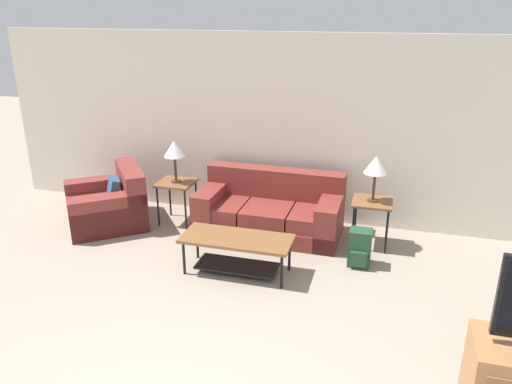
{
  "coord_description": "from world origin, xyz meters",
  "views": [
    {
      "loc": [
        1.43,
        -2.04,
        2.93
      ],
      "look_at": [
        -0.09,
        3.4,
        0.8
      ],
      "focal_mm": 35.0,
      "sensor_mm": 36.0,
      "label": 1
    }
  ],
  "objects_px": {
    "coffee_table": "(237,247)",
    "side_table_right": "(372,206)",
    "table_lamp_right": "(376,166)",
    "backpack": "(360,248)",
    "couch": "(270,212)",
    "table_lamp_left": "(174,150)",
    "armchair": "(109,205)",
    "side_table_left": "(176,187)"
  },
  "relations": [
    {
      "from": "couch",
      "to": "armchair",
      "type": "bearing_deg",
      "value": -171.39
    },
    {
      "from": "table_lamp_left",
      "to": "table_lamp_right",
      "type": "height_order",
      "value": "same"
    },
    {
      "from": "side_table_left",
      "to": "side_table_right",
      "type": "bearing_deg",
      "value": 0.0
    },
    {
      "from": "coffee_table",
      "to": "couch",
      "type": "bearing_deg",
      "value": 85.38
    },
    {
      "from": "side_table_left",
      "to": "backpack",
      "type": "height_order",
      "value": "side_table_left"
    },
    {
      "from": "side_table_left",
      "to": "table_lamp_right",
      "type": "xyz_separation_m",
      "value": [
        2.68,
        0.0,
        0.53
      ]
    },
    {
      "from": "couch",
      "to": "side_table_left",
      "type": "distance_m",
      "value": 1.36
    },
    {
      "from": "couch",
      "to": "side_table_left",
      "type": "xyz_separation_m",
      "value": [
        -1.34,
        -0.05,
        0.25
      ]
    },
    {
      "from": "side_table_right",
      "to": "backpack",
      "type": "xyz_separation_m",
      "value": [
        -0.09,
        -0.58,
        -0.32
      ]
    },
    {
      "from": "backpack",
      "to": "table_lamp_left",
      "type": "bearing_deg",
      "value": 167.32
    },
    {
      "from": "couch",
      "to": "coffee_table",
      "type": "relative_size",
      "value": 1.52
    },
    {
      "from": "armchair",
      "to": "table_lamp_right",
      "type": "bearing_deg",
      "value": 4.7
    },
    {
      "from": "table_lamp_right",
      "to": "couch",
      "type": "bearing_deg",
      "value": 178.03
    },
    {
      "from": "side_table_left",
      "to": "backpack",
      "type": "bearing_deg",
      "value": -12.68
    },
    {
      "from": "coffee_table",
      "to": "table_lamp_right",
      "type": "relative_size",
      "value": 2.15
    },
    {
      "from": "couch",
      "to": "side_table_right",
      "type": "xyz_separation_m",
      "value": [
        1.34,
        -0.05,
        0.25
      ]
    },
    {
      "from": "coffee_table",
      "to": "table_lamp_right",
      "type": "bearing_deg",
      "value": 38.34
    },
    {
      "from": "couch",
      "to": "backpack",
      "type": "distance_m",
      "value": 1.41
    },
    {
      "from": "side_table_right",
      "to": "side_table_left",
      "type": "bearing_deg",
      "value": 180.0
    },
    {
      "from": "table_lamp_left",
      "to": "coffee_table",
      "type": "bearing_deg",
      "value": -42.34
    },
    {
      "from": "coffee_table",
      "to": "table_lamp_left",
      "type": "distance_m",
      "value": 1.84
    },
    {
      "from": "armchair",
      "to": "backpack",
      "type": "bearing_deg",
      "value": -4.7
    },
    {
      "from": "armchair",
      "to": "coffee_table",
      "type": "bearing_deg",
      "value": -21.25
    },
    {
      "from": "armchair",
      "to": "side_table_left",
      "type": "distance_m",
      "value": 0.99
    },
    {
      "from": "couch",
      "to": "armchair",
      "type": "height_order",
      "value": "couch"
    },
    {
      "from": "side_table_right",
      "to": "couch",
      "type": "bearing_deg",
      "value": 178.03
    },
    {
      "from": "couch",
      "to": "table_lamp_left",
      "type": "xyz_separation_m",
      "value": [
        -1.34,
        -0.05,
        0.78
      ]
    },
    {
      "from": "table_lamp_left",
      "to": "table_lamp_right",
      "type": "relative_size",
      "value": 1.0
    },
    {
      "from": "side_table_right",
      "to": "backpack",
      "type": "bearing_deg",
      "value": -98.31
    },
    {
      "from": "armchair",
      "to": "side_table_left",
      "type": "height_order",
      "value": "armchair"
    },
    {
      "from": "table_lamp_right",
      "to": "table_lamp_left",
      "type": "bearing_deg",
      "value": 180.0
    },
    {
      "from": "coffee_table",
      "to": "side_table_right",
      "type": "bearing_deg",
      "value": 38.34
    },
    {
      "from": "coffee_table",
      "to": "table_lamp_right",
      "type": "height_order",
      "value": "table_lamp_right"
    },
    {
      "from": "side_table_left",
      "to": "side_table_right",
      "type": "distance_m",
      "value": 2.68
    },
    {
      "from": "armchair",
      "to": "couch",
      "type": "bearing_deg",
      "value": 8.61
    },
    {
      "from": "side_table_left",
      "to": "table_lamp_left",
      "type": "relative_size",
      "value": 1.04
    },
    {
      "from": "table_lamp_left",
      "to": "armchair",
      "type": "bearing_deg",
      "value": -162.08
    },
    {
      "from": "armchair",
      "to": "side_table_left",
      "type": "xyz_separation_m",
      "value": [
        0.91,
        0.3,
        0.26
      ]
    },
    {
      "from": "side_table_right",
      "to": "backpack",
      "type": "distance_m",
      "value": 0.67
    },
    {
      "from": "couch",
      "to": "side_table_left",
      "type": "relative_size",
      "value": 3.15
    },
    {
      "from": "couch",
      "to": "table_lamp_right",
      "type": "height_order",
      "value": "table_lamp_right"
    },
    {
      "from": "table_lamp_right",
      "to": "side_table_right",
      "type": "bearing_deg",
      "value": 0.0
    }
  ]
}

